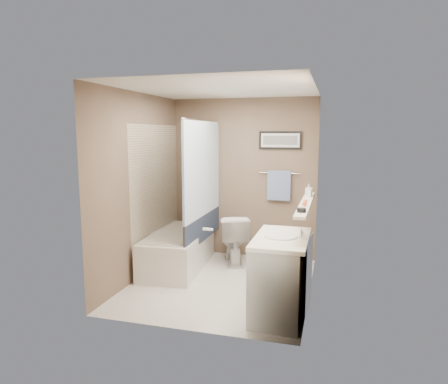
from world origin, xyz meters
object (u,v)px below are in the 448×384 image
(hair_brush_front, at_px, (305,203))
(soap_bottle, at_px, (308,190))
(candle_bowl_near, at_px, (302,210))
(vanity, at_px, (282,278))
(glass_jar, at_px, (309,192))
(bathtub, at_px, (178,250))
(toilet, at_px, (233,238))

(hair_brush_front, relative_size, soap_bottle, 1.40)
(candle_bowl_near, bearing_deg, vanity, 165.93)
(hair_brush_front, relative_size, glass_jar, 2.20)
(vanity, xyz_separation_m, soap_bottle, (0.19, 0.94, 0.79))
(hair_brush_front, bearing_deg, candle_bowl_near, -90.00)
(bathtub, height_order, soap_bottle, soap_bottle)
(bathtub, relative_size, soap_bottle, 9.53)
(glass_jar, bearing_deg, vanity, -100.07)
(soap_bottle, bearing_deg, candle_bowl_near, -90.00)
(toilet, relative_size, vanity, 0.81)
(bathtub, bearing_deg, candle_bowl_near, -37.32)
(toilet, height_order, candle_bowl_near, candle_bowl_near)
(soap_bottle, bearing_deg, vanity, -101.12)
(vanity, height_order, glass_jar, glass_jar)
(toilet, distance_m, glass_jar, 1.43)
(glass_jar, bearing_deg, bathtub, 178.27)
(glass_jar, xyz_separation_m, soap_bottle, (0.00, -0.10, 0.03))
(vanity, distance_m, candle_bowl_near, 0.76)
(hair_brush_front, xyz_separation_m, glass_jar, (0.00, 0.66, 0.03))
(bathtub, height_order, candle_bowl_near, candle_bowl_near)
(toilet, bearing_deg, candle_bowl_near, 105.04)
(vanity, xyz_separation_m, candle_bowl_near, (0.19, -0.05, 0.73))
(vanity, bearing_deg, hair_brush_front, 68.40)
(hair_brush_front, xyz_separation_m, soap_bottle, (0.00, 0.56, 0.06))
(bathtub, distance_m, soap_bottle, 2.03)
(bathtub, height_order, hair_brush_front, hair_brush_front)
(vanity, relative_size, soap_bottle, 5.72)
(bathtub, xyz_separation_m, toilet, (0.70, 0.42, 0.11))
(hair_brush_front, bearing_deg, bathtub, 158.15)
(bathtub, distance_m, glass_jar, 2.01)
(bathtub, height_order, toilet, toilet)
(toilet, relative_size, hair_brush_front, 3.30)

